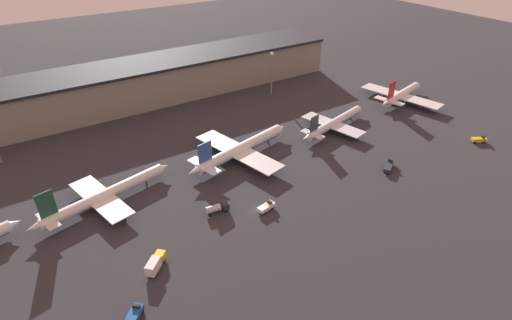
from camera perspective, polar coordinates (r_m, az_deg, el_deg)
ground at (r=119.07m, az=0.15°, el=-7.39°), size 600.00×600.00×0.00m
terminal_building at (r=193.47m, az=-16.00°, el=10.61°), size 192.32×27.90×17.81m
airplane_1 at (r=128.69m, az=-20.82°, el=-4.75°), size 45.11×28.01×12.43m
airplane_2 at (r=142.67m, az=-2.19°, el=1.60°), size 47.01×38.01×12.43m
airplane_3 at (r=164.99m, az=11.13°, el=5.22°), size 40.60×27.68×10.78m
airplane_4 at (r=199.53m, az=20.09°, el=8.77°), size 35.96×38.32×12.71m
service_vehicle_0 at (r=104.39m, az=-14.20°, el=-14.13°), size 6.90×6.79×3.48m
service_vehicle_1 at (r=175.48m, az=29.25°, el=2.58°), size 5.93×4.58×2.64m
service_vehicle_2 at (r=96.65m, az=-16.90°, el=-20.19°), size 4.83×4.97×2.70m
service_vehicle_3 at (r=144.58m, az=18.45°, el=-0.75°), size 7.95×6.08×2.71m
service_vehicle_4 at (r=118.39m, az=-5.56°, el=-6.81°), size 7.19×3.18×2.79m
service_vehicle_5 at (r=118.83m, az=1.50°, el=-6.70°), size 6.01×3.33×2.72m
lamp_post_1 at (r=192.68m, az=2.27°, el=13.14°), size 1.80×1.80×20.50m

